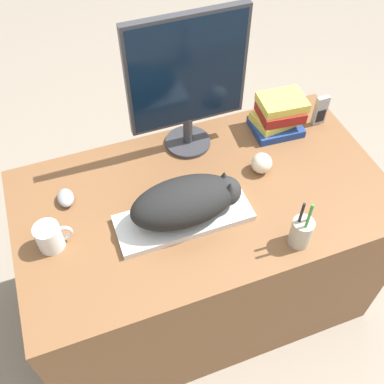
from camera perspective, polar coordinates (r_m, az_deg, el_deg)
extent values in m
plane|color=gray|center=(2.10, 5.08, -21.14)|extent=(12.00, 12.00, 0.00)
cube|color=brown|center=(1.91, 1.32, -7.56)|extent=(1.35, 0.75, 0.74)
cube|color=silver|center=(1.53, -1.05, -3.29)|extent=(0.47, 0.17, 0.02)
ellipsoid|color=black|center=(1.47, -1.10, -1.28)|extent=(0.36, 0.18, 0.15)
sphere|color=#262626|center=(1.51, 4.37, 0.12)|extent=(0.10, 0.10, 0.10)
cone|color=#262626|center=(1.46, 4.87, 0.62)|extent=(0.04, 0.04, 0.04)
cone|color=#262626|center=(1.49, 4.09, 2.03)|extent=(0.04, 0.04, 0.04)
cylinder|color=#333338|center=(1.79, -0.53, 6.37)|extent=(0.18, 0.18, 0.02)
cylinder|color=#333338|center=(1.74, -0.55, 7.97)|extent=(0.04, 0.04, 0.12)
cube|color=#333338|center=(1.58, -0.62, 14.99)|extent=(0.43, 0.03, 0.43)
cube|color=black|center=(1.57, -0.50, 14.81)|extent=(0.41, 0.01, 0.40)
ellipsoid|color=gray|center=(1.64, -15.75, -0.71)|extent=(0.06, 0.08, 0.04)
cylinder|color=silver|center=(1.51, -17.68, -5.47)|extent=(0.08, 0.08, 0.10)
torus|color=silver|center=(1.51, -16.13, -5.05)|extent=(0.07, 0.01, 0.07)
cylinder|color=#B2A893|center=(1.49, 13.67, -5.00)|extent=(0.07, 0.07, 0.11)
cylinder|color=orange|center=(1.46, 14.48, -3.47)|extent=(0.01, 0.01, 0.13)
cylinder|color=black|center=(1.44, 13.53, -3.34)|extent=(0.01, 0.01, 0.15)
cylinder|color=#338C38|center=(1.42, 14.41, -3.77)|extent=(0.01, 0.01, 0.17)
sphere|color=beige|center=(1.68, 8.83, 3.64)|extent=(0.08, 0.08, 0.08)
cube|color=#99999E|center=(1.91, 15.99, 9.92)|extent=(0.05, 0.02, 0.13)
cube|color=black|center=(1.92, 16.04, 9.26)|extent=(0.04, 0.00, 0.06)
cube|color=navy|center=(1.87, 10.58, 8.17)|extent=(0.20, 0.17, 0.03)
cube|color=#CCC14C|center=(1.86, 10.75, 9.23)|extent=(0.20, 0.15, 0.04)
cube|color=maroon|center=(1.83, 11.15, 9.97)|extent=(0.18, 0.16, 0.04)
cube|color=#CCC14C|center=(1.81, 11.39, 11.11)|extent=(0.19, 0.15, 0.04)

